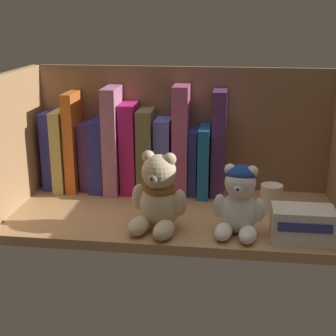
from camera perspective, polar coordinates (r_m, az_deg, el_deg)
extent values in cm
cube|color=tan|center=(104.92, 0.77, -5.60)|extent=(67.21, 31.32, 2.00)
cube|color=#836242|center=(115.78, 1.73, 4.10)|extent=(69.61, 1.20, 30.54)
cube|color=tan|center=(109.38, -17.42, 2.46)|extent=(1.60, 33.72, 30.54)
cube|color=navy|center=(121.12, -13.07, 2.22)|extent=(2.70, 10.28, 18.23)
cube|color=tan|center=(120.04, -11.75, 2.34)|extent=(2.52, 14.17, 18.92)
cube|color=#CC5E21|center=(118.65, -10.51, 3.25)|extent=(2.41, 13.13, 22.99)
cube|color=#522D64|center=(118.76, -9.13, 1.55)|extent=(2.81, 9.54, 15.88)
cube|color=navy|center=(117.77, -7.67, 1.76)|extent=(3.35, 12.89, 16.97)
cube|color=#B26F8F|center=(115.95, -6.05, 3.48)|extent=(3.22, 14.79, 24.40)
cube|color=#C31D6D|center=(115.63, -4.24, 2.56)|extent=(3.63, 12.07, 20.80)
cube|color=olive|center=(115.12, -2.38, 2.18)|extent=(3.42, 12.05, 19.42)
cube|color=#6266CC|center=(114.84, -0.47, 1.60)|extent=(3.58, 10.12, 17.29)
cube|color=#B25180|center=(113.39, 1.48, 3.39)|extent=(3.49, 10.66, 24.95)
cube|color=navy|center=(114.46, 2.97, 0.93)|extent=(1.88, 9.78, 15.02)
cube|color=#1962A5|center=(114.18, 4.25, 1.11)|extent=(2.50, 13.79, 15.95)
cube|color=#4F2B60|center=(112.98, 5.88, 3.01)|extent=(3.02, 10.33, 24.02)
ellipsoid|color=beige|center=(95.78, -0.93, -4.27)|extent=(7.93, 7.28, 9.33)
sphere|color=beige|center=(93.02, -1.06, -0.45)|extent=(6.63, 6.63, 6.63)
sphere|color=beige|center=(93.52, -2.28, 1.30)|extent=(2.49, 2.49, 2.49)
sphere|color=beige|center=(91.84, 0.38, 1.01)|extent=(2.49, 2.49, 2.49)
sphere|color=beige|center=(91.08, -1.62, -1.11)|extent=(2.49, 2.49, 2.49)
sphere|color=black|center=(90.30, -1.83, -1.24)|extent=(0.87, 0.87, 0.87)
ellipsoid|color=beige|center=(94.17, -3.40, -6.69)|extent=(5.11, 6.93, 3.32)
ellipsoid|color=beige|center=(92.32, -0.48, -7.18)|extent=(5.11, 6.93, 3.32)
ellipsoid|color=beige|center=(96.51, -3.35, -3.38)|extent=(3.26, 3.26, 5.39)
ellipsoid|color=beige|center=(93.55, 1.35, -4.05)|extent=(3.26, 3.26, 5.39)
torus|color=brown|center=(94.57, -0.94, -2.38)|extent=(6.37, 6.37, 1.19)
ellipsoid|color=white|center=(94.86, 8.21, -5.05)|extent=(6.97, 6.39, 8.20)
sphere|color=white|center=(92.33, 8.33, -1.69)|extent=(5.83, 5.83, 5.83)
sphere|color=white|center=(92.27, 7.18, -0.17)|extent=(2.19, 2.19, 2.19)
sphere|color=white|center=(91.76, 9.69, -0.39)|extent=(2.19, 2.19, 2.19)
sphere|color=white|center=(90.51, 8.13, -2.32)|extent=(2.19, 2.19, 2.19)
sphere|color=black|center=(89.78, 8.06, -2.45)|extent=(0.77, 0.77, 0.77)
ellipsoid|color=white|center=(92.70, 6.39, -7.32)|extent=(4.10, 5.91, 2.92)
ellipsoid|color=white|center=(92.14, 9.17, -7.61)|extent=(4.10, 5.91, 2.92)
ellipsoid|color=white|center=(94.62, 5.98, -4.35)|extent=(2.71, 2.71, 4.74)
ellipsoid|color=white|center=(93.72, 10.44, -4.78)|extent=(2.71, 2.71, 4.74)
ellipsoid|color=navy|center=(92.20, 8.42, -0.67)|extent=(5.54, 5.54, 3.21)
cylinder|color=silver|center=(106.64, 11.81, -3.37)|extent=(4.63, 4.63, 5.69)
cube|color=silver|center=(94.34, 15.24, -6.29)|extent=(11.25, 6.62, 6.28)
cube|color=#33388C|center=(90.96, 15.55, -6.70)|extent=(9.56, 0.16, 1.76)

